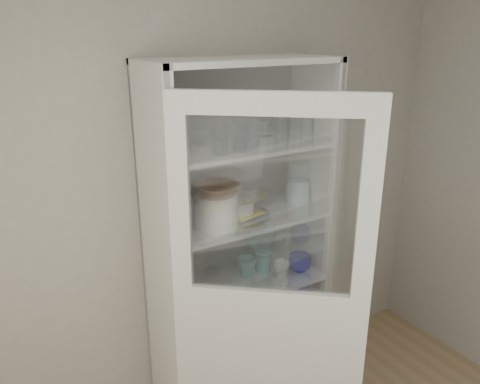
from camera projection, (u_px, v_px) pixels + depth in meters
wall_back at (189, 203)px, 2.64m from camera, size 3.60×0.02×2.60m
pantry_cabinet at (234, 263)px, 2.72m from camera, size 1.00×0.45×2.10m
cupboard_door at (269, 332)px, 2.21m from camera, size 0.73×0.60×2.00m
tumbler_0 at (180, 147)px, 2.08m from camera, size 0.09×0.09×0.14m
tumbler_1 at (221, 140)px, 2.22m from camera, size 0.09×0.09×0.14m
tumbler_2 at (239, 140)px, 2.25m from camera, size 0.07×0.07×0.13m
tumbler_3 at (242, 136)px, 2.29m from camera, size 0.09×0.09×0.15m
tumbler_4 at (252, 137)px, 2.27m from camera, size 0.09×0.09×0.15m
tumbler_5 at (283, 132)px, 2.38m from camera, size 0.09×0.09×0.15m
tumbler_6 at (307, 127)px, 2.49m from camera, size 0.09×0.09×0.15m
tumbler_7 at (167, 141)px, 2.21m from camera, size 0.08×0.08×0.14m
tumbler_8 at (181, 137)px, 2.27m from camera, size 0.08×0.08×0.14m
tumbler_9 at (247, 133)px, 2.41m from camera, size 0.08×0.08×0.13m
goblet_0 at (200, 129)px, 2.42m from camera, size 0.07×0.07×0.16m
goblet_1 at (241, 125)px, 2.49m from camera, size 0.08×0.08×0.18m
goblet_2 at (268, 122)px, 2.61m from camera, size 0.07×0.07×0.16m
goblet_3 at (262, 120)px, 2.58m from camera, size 0.08×0.08×0.19m
plate_stack_front at (216, 216)px, 2.41m from camera, size 0.23×0.23×0.11m
plate_stack_back at (206, 208)px, 2.55m from camera, size 0.22×0.22×0.10m
cream_bowl at (216, 200)px, 2.38m from camera, size 0.24×0.24×0.07m
terracotta_bowl at (216, 188)px, 2.36m from camera, size 0.26×0.26×0.05m
glass_platter at (241, 215)px, 2.55m from camera, size 0.38×0.38×0.02m
yellow_trivet at (241, 213)px, 2.55m from camera, size 0.21×0.21×0.01m
white_ramekin at (241, 206)px, 2.54m from camera, size 0.18×0.18×0.06m
grey_bowl_stack at (298, 191)px, 2.75m from camera, size 0.13×0.13×0.14m
mug_blue at (300, 263)px, 2.78m from camera, size 0.16×0.16×0.11m
mug_teal at (246, 267)px, 2.74m from camera, size 0.14×0.14×0.11m
mug_white at (281, 269)px, 2.73m from camera, size 0.13×0.13×0.09m
teal_jar at (263, 261)px, 2.80m from camera, size 0.10×0.10×0.12m
measuring_cups at (202, 294)px, 2.52m from camera, size 0.09×0.09×0.04m
white_canister at (184, 283)px, 2.54m from camera, size 0.12×0.12×0.13m
cream_dish at (220, 344)px, 2.73m from camera, size 0.26×0.26×0.07m
tin_box at (281, 317)px, 2.98m from camera, size 0.23×0.17×0.06m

